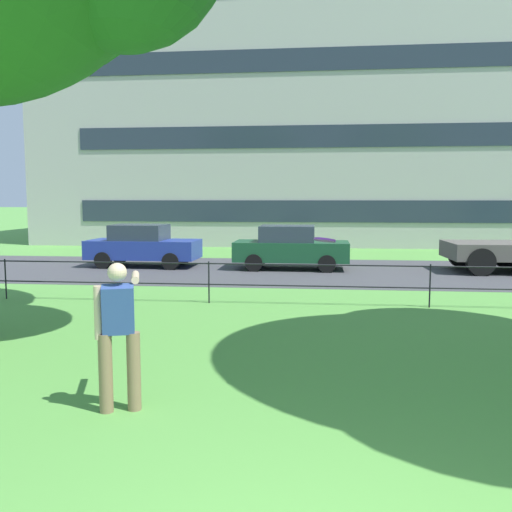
# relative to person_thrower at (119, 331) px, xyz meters

# --- Properties ---
(street_strip) EXTENTS (80.00, 7.43, 0.01)m
(street_strip) POSITION_rel_person_thrower_xyz_m (2.33, 12.64, -0.95)
(street_strip) COLOR #424247
(street_strip) RESTS_ON ground
(park_fence) EXTENTS (35.95, 0.04, 1.00)m
(park_fence) POSITION_rel_person_thrower_xyz_m (2.33, 6.64, -0.28)
(park_fence) COLOR black
(park_fence) RESTS_ON ground
(person_thrower) EXTENTS (0.49, 0.86, 1.75)m
(person_thrower) POSITION_rel_person_thrower_xyz_m (0.00, 0.00, 0.00)
(person_thrower) COLOR #846B4C
(person_thrower) RESTS_ON ground
(frisbee) EXTENTS (0.37, 0.37, 0.08)m
(frisbee) POSITION_rel_person_thrower_xyz_m (2.37, 0.64, 1.03)
(frisbee) COLOR purple
(car_blue_left) EXTENTS (4.04, 1.89, 1.54)m
(car_blue_left) POSITION_rel_person_thrower_xyz_m (-3.99, 13.31, -0.17)
(car_blue_left) COLOR #233899
(car_blue_left) RESTS_ON ground
(car_dark_green_center) EXTENTS (4.02, 1.85, 1.54)m
(car_dark_green_center) POSITION_rel_person_thrower_xyz_m (1.42, 13.15, -0.17)
(car_dark_green_center) COLOR #194C2D
(car_dark_green_center) RESTS_ON ground
(apartment_building_background) EXTENTS (38.79, 12.92, 15.20)m
(apartment_building_background) POSITION_rel_person_thrower_xyz_m (6.33, 27.87, 6.66)
(apartment_building_background) COLOR #B7B2AD
(apartment_building_background) RESTS_ON ground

